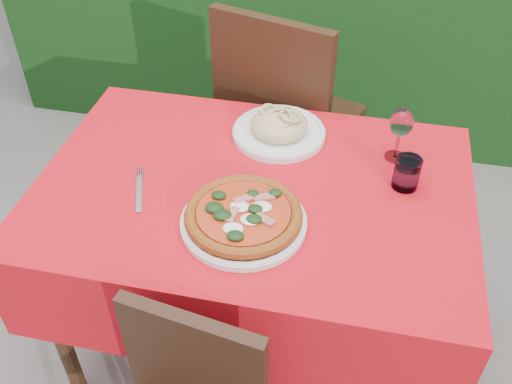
% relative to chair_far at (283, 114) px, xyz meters
% --- Properties ---
extents(ground, '(60.00, 60.00, 0.00)m').
position_rel_chair_far_xyz_m(ground, '(0.02, -0.63, -0.59)').
color(ground, '#66615D').
rests_on(ground, ground).
extents(dining_table, '(1.26, 0.86, 0.75)m').
position_rel_chair_far_xyz_m(dining_table, '(0.02, -0.63, 0.01)').
color(dining_table, '#402714').
rests_on(dining_table, ground).
extents(chair_far, '(0.58, 0.58, 1.02)m').
position_rel_chair_far_xyz_m(chair_far, '(0.00, 0.00, 0.00)').
color(chair_far, black).
rests_on(chair_far, ground).
extents(pizza_plate, '(0.36, 0.36, 0.06)m').
position_rel_chair_far_xyz_m(pizza_plate, '(0.03, -0.79, 0.19)').
color(pizza_plate, white).
rests_on(pizza_plate, dining_table).
extents(pasta_plate, '(0.30, 0.30, 0.09)m').
position_rel_chair_far_xyz_m(pasta_plate, '(0.05, -0.37, 0.19)').
color(pasta_plate, white).
rests_on(pasta_plate, dining_table).
extents(water_glass, '(0.07, 0.07, 0.10)m').
position_rel_chair_far_xyz_m(water_glass, '(0.45, -0.54, 0.21)').
color(water_glass, silver).
rests_on(water_glass, dining_table).
extents(wine_glass, '(0.07, 0.07, 0.17)m').
position_rel_chair_far_xyz_m(wine_glass, '(0.42, -0.41, 0.28)').
color(wine_glass, silver).
rests_on(wine_glass, dining_table).
extents(fork, '(0.10, 0.21, 0.01)m').
position_rel_chair_far_xyz_m(fork, '(-0.29, -0.73, 0.16)').
color(fork, silver).
rests_on(fork, dining_table).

